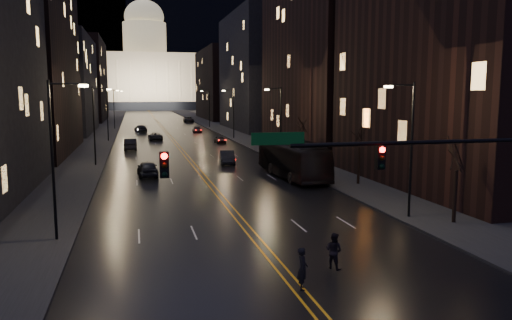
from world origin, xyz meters
TOP-DOWN VIEW (x-y plane):
  - ground at (0.00, 0.00)m, footprint 900.00×900.00m
  - road at (0.00, 130.00)m, footprint 20.00×320.00m
  - sidewalk_left at (-14.00, 130.00)m, footprint 8.00×320.00m
  - sidewalk_right at (14.00, 130.00)m, footprint 8.00×320.00m
  - center_line at (0.00, 130.00)m, footprint 0.62×320.00m
  - building_left_mid at (-21.00, 54.00)m, footprint 12.00×30.00m
  - building_left_far at (-21.00, 92.00)m, footprint 12.00×34.00m
  - building_left_dist at (-21.00, 140.00)m, footprint 12.00×40.00m
  - building_right_near at (21.00, 20.00)m, footprint 12.00×26.00m
  - building_right_tall at (21.00, 50.00)m, footprint 12.00×30.00m
  - building_right_mid at (21.00, 92.00)m, footprint 12.00×34.00m
  - building_right_dist at (21.00, 140.00)m, footprint 12.00×40.00m
  - mountain_ridge at (40.00, 380.00)m, footprint 520.00×60.00m
  - capitol at (0.00, 250.00)m, footprint 90.00×50.00m
  - traffic_signal at (5.91, -0.00)m, footprint 17.29×0.45m
  - streetlamp_right_near at (10.81, 10.00)m, footprint 2.13×0.25m
  - streetlamp_left_near at (-10.81, 10.00)m, footprint 2.13×0.25m
  - streetlamp_right_mid at (10.81, 40.00)m, footprint 2.13×0.25m
  - streetlamp_left_mid at (-10.81, 40.00)m, footprint 2.13×0.25m
  - streetlamp_right_far at (10.81, 70.00)m, footprint 2.13×0.25m
  - streetlamp_left_far at (-10.81, 70.00)m, footprint 2.13×0.25m
  - streetlamp_right_dist at (10.81, 100.00)m, footprint 2.13×0.25m
  - streetlamp_left_dist at (-10.81, 100.00)m, footprint 2.13×0.25m
  - tree_right_near at (13.00, 8.00)m, footprint 2.40×2.40m
  - tree_right_mid at (13.00, 22.00)m, footprint 2.40×2.40m
  - tree_right_far at (13.00, 38.00)m, footprint 2.40×2.40m
  - bus at (8.50, 27.53)m, footprint 3.64×13.22m
  - oncoming_car_a at (-5.41, 31.26)m, footprint 2.13×4.79m
  - oncoming_car_b at (-7.22, 55.95)m, footprint 1.85×5.18m
  - oncoming_car_c at (-3.03, 71.01)m, footprint 2.54×4.97m
  - oncoming_car_d at (-5.26, 90.03)m, footprint 2.85×5.53m
  - receding_car_a at (3.94, 38.28)m, footprint 2.22×4.91m
  - receding_car_b at (7.13, 62.18)m, footprint 1.64×3.79m
  - receding_car_c at (6.14, 84.80)m, footprint 1.97×4.47m
  - receding_car_d at (8.50, 123.73)m, footprint 2.67×5.69m
  - pedestrian_a at (0.18, 0.21)m, footprint 0.61×0.77m
  - pedestrian_b at (2.46, 2.28)m, footprint 0.89×0.96m

SIDE VIEW (x-z plane):
  - ground at x=0.00m, z-range 0.00..0.00m
  - road at x=0.00m, z-range 0.00..0.02m
  - center_line at x=0.00m, z-range 0.02..0.03m
  - sidewalk_left at x=-14.00m, z-range 0.00..0.16m
  - sidewalk_right at x=14.00m, z-range 0.00..0.16m
  - receding_car_b at x=7.13m, z-range 0.00..1.27m
  - receding_car_c at x=6.14m, z-range 0.00..1.28m
  - oncoming_car_c at x=-3.03m, z-range 0.00..1.34m
  - oncoming_car_d at x=-5.26m, z-range 0.00..1.54m
  - receding_car_a at x=3.94m, z-range 0.00..1.57m
  - receding_car_d at x=8.50m, z-range 0.00..1.57m
  - oncoming_car_a at x=-5.41m, z-range 0.00..1.60m
  - oncoming_car_b at x=-7.22m, z-range 0.00..1.70m
  - pedestrian_b at x=2.46m, z-range 0.00..1.76m
  - pedestrian_a at x=0.18m, z-range 0.00..1.85m
  - bus at x=8.50m, z-range 0.00..3.65m
  - tree_right_near at x=13.00m, z-range 1.20..7.85m
  - tree_right_mid at x=13.00m, z-range 1.20..7.85m
  - tree_right_far at x=13.00m, z-range 1.20..7.85m
  - streetlamp_right_near at x=10.81m, z-range 0.58..9.58m
  - streetlamp_left_near at x=-10.81m, z-range 0.58..9.58m
  - streetlamp_right_mid at x=10.81m, z-range 0.58..9.58m
  - streetlamp_left_mid at x=-10.81m, z-range 0.58..9.58m
  - streetlamp_right_far at x=10.81m, z-range 0.58..9.58m
  - streetlamp_left_far at x=-10.81m, z-range 0.58..9.58m
  - streetlamp_right_dist at x=10.81m, z-range 0.58..9.58m
  - streetlamp_left_dist at x=-10.81m, z-range 0.58..9.58m
  - traffic_signal at x=5.91m, z-range 1.60..8.60m
  - building_left_far at x=-21.00m, z-range 0.00..20.00m
  - building_right_dist at x=21.00m, z-range 0.00..22.00m
  - building_left_dist at x=-21.00m, z-range 0.00..24.00m
  - building_right_near at x=21.00m, z-range 0.00..24.00m
  - building_right_mid at x=21.00m, z-range 0.00..26.00m
  - building_left_mid at x=-21.00m, z-range 0.00..28.00m
  - capitol at x=0.00m, z-range -12.10..46.40m
  - building_right_tall at x=21.00m, z-range 0.00..38.00m
  - mountain_ridge at x=40.00m, z-range 0.00..130.00m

